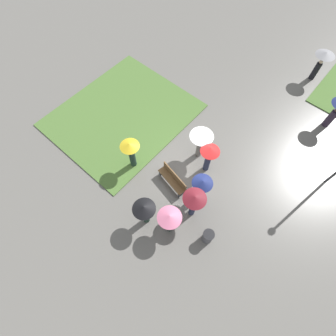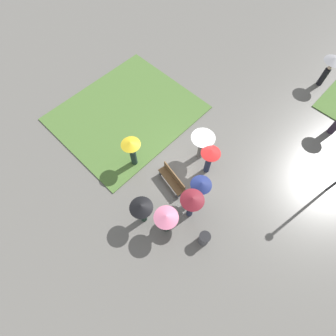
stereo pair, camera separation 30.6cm
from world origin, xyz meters
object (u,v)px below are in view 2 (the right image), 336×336
at_px(park_bench, 172,179).
at_px(crowd_person_red, 210,156).
at_px(crowd_person_black, 142,209).
at_px(lone_walker_mid_plaza, 331,66).
at_px(crowd_person_maroon, 192,202).
at_px(crowd_person_yellow, 132,149).
at_px(crowd_person_pink, 166,220).
at_px(crowd_person_white, 203,139).
at_px(crowd_person_navy, 200,187).
at_px(trash_bin, 204,239).

xyz_separation_m(park_bench, crowd_person_red, (0.72, 1.72, 0.94)).
distance_m(crowd_person_black, lone_walker_mid_plaza, 13.35).
bearing_deg(crowd_person_maroon, crowd_person_yellow, -109.94).
bearing_deg(crowd_person_black, crowd_person_red, -136.54).
bearing_deg(crowd_person_pink, crowd_person_black, -0.26).
xyz_separation_m(crowd_person_white, crowd_person_navy, (1.48, -1.85, -0.25)).
bearing_deg(crowd_person_white, crowd_person_navy, 88.81).
relative_size(crowd_person_black, crowd_person_navy, 1.01).
xyz_separation_m(crowd_person_yellow, lone_walker_mid_plaza, (3.98, 11.58, 0.03)).
bearing_deg(crowd_person_white, crowd_person_red, 113.49).
relative_size(park_bench, crowd_person_navy, 0.96).
bearing_deg(crowd_person_navy, crowd_person_red, 91.90).
xyz_separation_m(crowd_person_black, lone_walker_mid_plaza, (1.51, 13.27, -0.03)).
distance_m(park_bench, crowd_person_pink, 2.34).
height_order(park_bench, crowd_person_maroon, crowd_person_maroon).
bearing_deg(crowd_person_black, crowd_person_yellow, -74.84).
bearing_deg(crowd_person_red, crowd_person_pink, -73.68).
bearing_deg(crowd_person_maroon, crowd_person_pink, -32.88).
bearing_deg(crowd_person_navy, crowd_person_white, 105.20).
relative_size(trash_bin, crowd_person_pink, 0.45).
bearing_deg(trash_bin, crowd_person_maroon, 158.47).
distance_m(park_bench, crowd_person_navy, 1.65).
xyz_separation_m(crowd_person_yellow, crowd_person_black, (2.47, -1.69, 0.06)).
bearing_deg(crowd_person_red, crowd_person_white, 159.78).
height_order(crowd_person_black, crowd_person_pink, crowd_person_black).
distance_m(crowd_person_black, crowd_person_pink, 1.12).
height_order(crowd_person_black, lone_walker_mid_plaza, lone_walker_mid_plaza).
xyz_separation_m(park_bench, crowd_person_navy, (1.40, 0.27, 0.82)).
relative_size(crowd_person_white, lone_walker_mid_plaza, 1.03).
bearing_deg(crowd_person_red, crowd_person_yellow, -135.89).
bearing_deg(crowd_person_yellow, crowd_person_pink, -65.20).
bearing_deg(crowd_person_maroon, crowd_person_red, -177.26).
bearing_deg(crowd_person_red, lone_walker_mid_plaza, 89.75).
xyz_separation_m(crowd_person_yellow, crowd_person_maroon, (3.80, -0.07, 0.14)).
bearing_deg(lone_walker_mid_plaza, trash_bin, -34.77).
bearing_deg(crowd_person_navy, trash_bin, -65.41).
bearing_deg(crowd_person_yellow, crowd_person_black, -79.40).
height_order(park_bench, crowd_person_pink, crowd_person_pink).
relative_size(park_bench, crowd_person_yellow, 0.89).
relative_size(crowd_person_red, crowd_person_pink, 1.09).
xyz_separation_m(park_bench, trash_bin, (2.89, -1.07, -0.07)).
xyz_separation_m(crowd_person_white, crowd_person_black, (0.38, -4.31, -0.14)).
xyz_separation_m(park_bench, lone_walker_mid_plaza, (1.81, 11.08, 0.89)).
distance_m(park_bench, crowd_person_maroon, 1.99).
relative_size(trash_bin, crowd_person_red, 0.41).
distance_m(trash_bin, crowd_person_red, 3.69).
bearing_deg(crowd_person_yellow, crowd_person_red, -7.42).
relative_size(crowd_person_pink, lone_walker_mid_plaza, 0.93).
height_order(crowd_person_black, crowd_person_maroon, crowd_person_maroon).
bearing_deg(lone_walker_mid_plaza, crowd_person_navy, -42.02).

